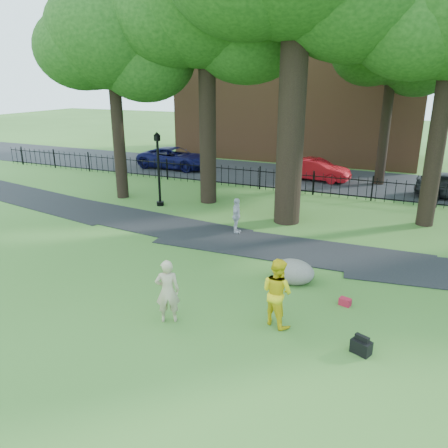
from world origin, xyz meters
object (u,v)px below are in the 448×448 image
at_px(boulder, 293,270).
at_px(red_sedan, 316,170).
at_px(woman, 168,291).
at_px(man, 277,292).
at_px(lamppost, 159,170).

height_order(boulder, red_sedan, red_sedan).
relative_size(woman, man, 0.95).
height_order(woman, red_sedan, woman).
bearing_deg(woman, lamppost, -85.13).
relative_size(man, boulder, 1.36).
bearing_deg(woman, boulder, -151.34).
distance_m(woman, boulder, 4.25).
height_order(woman, lamppost, lamppost).
distance_m(man, lamppost, 11.74).
relative_size(woman, boulder, 1.29).
height_order(woman, boulder, woman).
height_order(man, boulder, man).
bearing_deg(woman, red_sedan, -117.67).
xyz_separation_m(man, lamppost, (-8.46, 8.10, 0.85)).
bearing_deg(red_sedan, boulder, -163.59).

